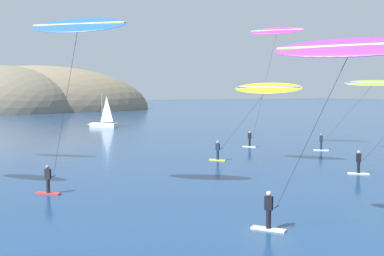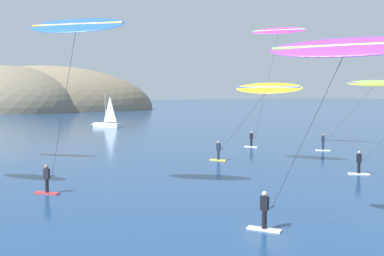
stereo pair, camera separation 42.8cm
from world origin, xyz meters
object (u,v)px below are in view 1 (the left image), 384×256
object	(u,v)px
kitesurfer_yellow	(264,93)
kitesurfer_lime	(369,88)
kitesurfer_purple	(344,61)
kitesurfer_magenta	(275,40)
sailboat_near	(102,123)
kitesurfer_blue	(76,36)

from	to	relation	value
kitesurfer_yellow	kitesurfer_lime	xyz separation A→B (m)	(13.94, 0.94, 0.46)
kitesurfer_purple	kitesurfer_magenta	world-z (taller)	kitesurfer_magenta
kitesurfer_lime	kitesurfer_magenta	distance (m)	10.61
kitesurfer_lime	kitesurfer_purple	bearing A→B (deg)	-142.61
kitesurfer_lime	kitesurfer_magenta	xyz separation A→B (m)	(-5.96, 7.25, 4.95)
kitesurfer_yellow	kitesurfer_lime	size ratio (longest dim) A/B	1.02
sailboat_near	kitesurfer_blue	size ratio (longest dim) A/B	0.56
kitesurfer_lime	kitesurfer_blue	distance (m)	31.39
kitesurfer_yellow	kitesurfer_magenta	distance (m)	12.65
sailboat_near	kitesurfer_yellow	world-z (taller)	kitesurfer_yellow
kitesurfer_purple	kitesurfer_magenta	bearing A→B (deg)	54.58
kitesurfer_magenta	kitesurfer_blue	xyz separation A→B (m)	(-24.88, -12.40, -2.20)
kitesurfer_purple	kitesurfer_lime	bearing A→B (deg)	37.39
kitesurfer_lime	sailboat_near	bearing A→B (deg)	103.79
sailboat_near	kitesurfer_lime	size ratio (longest dim) A/B	0.80
kitesurfer_yellow	kitesurfer_lime	bearing A→B (deg)	3.86
kitesurfer_blue	kitesurfer_yellow	bearing A→B (deg)	13.98
kitesurfer_magenta	kitesurfer_lime	bearing A→B (deg)	-50.57
sailboat_near	kitesurfer_lime	world-z (taller)	kitesurfer_lime
kitesurfer_yellow	kitesurfer_blue	bearing A→B (deg)	-166.02
kitesurfer_purple	kitesurfer_lime	xyz separation A→B (m)	(24.37, 18.62, -0.83)
kitesurfer_yellow	kitesurfer_purple	bearing A→B (deg)	-120.52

